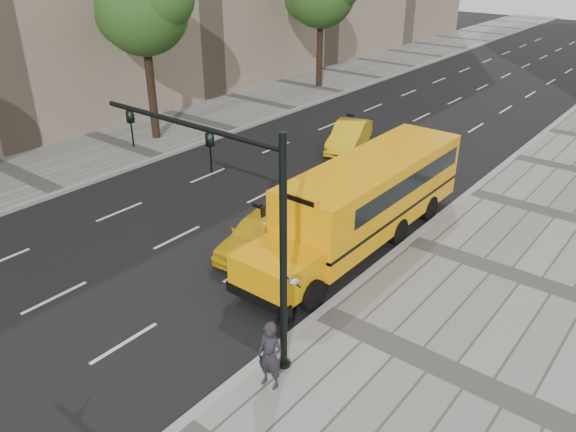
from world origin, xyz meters
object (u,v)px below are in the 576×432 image
Objects in this scene: taxi_far at (349,136)px; tree_b at (144,8)px; traffic_signal at (238,213)px; taxi_near at (258,233)px; pedestrian at (270,356)px; school_bus at (369,194)px.

tree_b is at bearing -168.03° from taxi_far.
traffic_signal is (15.60, -9.95, -2.80)m from tree_b.
tree_b reaches higher than taxi_near.
tree_b is 1.44× the size of traffic_signal.
traffic_signal reaches higher than taxi_near.
taxi_far is at bearing 30.49° from tree_b.
traffic_signal reaches higher than taxi_far.
taxi_near is at bearing -91.68° from taxi_far.
taxi_far reaches higher than taxi_near.
traffic_signal is at bearing 146.98° from pedestrian.
tree_b is 15.96m from school_bus.
taxi_far is 2.39× the size of pedestrian.
tree_b reaches higher than school_bus.
pedestrian is (2.29, -8.23, -0.71)m from school_bus.
taxi_near is 6.95m from pedestrian.
taxi_near is 2.22× the size of pedestrian.
tree_b is at bearing 140.45° from pedestrian.
traffic_signal is (-1.60, 0.76, 3.03)m from pedestrian.
pedestrian is at bearing -31.91° from tree_b.
school_bus is 9.82m from taxi_far.
taxi_far is at bearing 109.24° from pedestrian.
pedestrian is (4.80, -5.01, 0.37)m from taxi_near.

